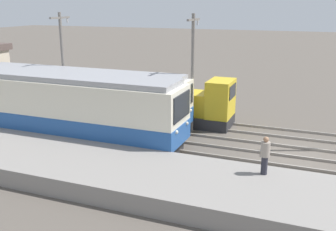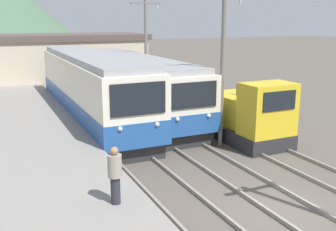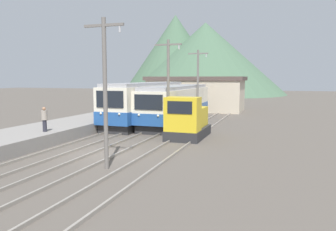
{
  "view_description": "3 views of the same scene",
  "coord_description": "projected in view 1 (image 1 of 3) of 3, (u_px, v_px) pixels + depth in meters",
  "views": [
    {
      "loc": [
        -20.08,
        -0.69,
        7.5
      ],
      "look_at": [
        -0.83,
        6.89,
        1.61
      ],
      "focal_mm": 42.0,
      "sensor_mm": 36.0,
      "label": 1
    },
    {
      "loc": [
        -7.76,
        -8.35,
        5.66
      ],
      "look_at": [
        -0.91,
        6.43,
        1.67
      ],
      "focal_mm": 42.0,
      "sensor_mm": 36.0,
      "label": 2
    },
    {
      "loc": [
        9.32,
        -16.14,
        4.28
      ],
      "look_at": [
        1.4,
        7.19,
        1.45
      ],
      "focal_mm": 35.0,
      "sensor_mm": 36.0,
      "label": 3
    }
  ],
  "objects": [
    {
      "name": "catenary_mast_far",
      "position": [
        63.0,
        61.0,
        26.19
      ],
      "size": [
        2.0,
        0.2,
        7.0
      ],
      "color": "slate",
      "rests_on": "ground"
    },
    {
      "name": "catenary_mast_mid",
      "position": [
        193.0,
        69.0,
        22.98
      ],
      "size": [
        2.0,
        0.2,
        7.0
      ],
      "color": "slate",
      "rests_on": "ground"
    },
    {
      "name": "track_center",
      "position": [
        298.0,
        152.0,
        20.42
      ],
      "size": [
        1.54,
        60.0,
        0.14
      ],
      "color": "gray",
      "rests_on": "ground"
    },
    {
      "name": "ground_plane",
      "position": [
        298.0,
        155.0,
        20.26
      ],
      "size": [
        200.0,
        200.0,
        0.0
      ],
      "primitive_type": "plane",
      "color": "#564F47"
    },
    {
      "name": "platform_left",
      "position": [
        287.0,
        202.0,
        14.56
      ],
      "size": [
        4.5,
        54.0,
        0.83
      ],
      "primitive_type": "cube",
      "color": "gray",
      "rests_on": "ground"
    },
    {
      "name": "person_on_platform",
      "position": [
        265.0,
        154.0,
        15.76
      ],
      "size": [
        0.38,
        0.38,
        1.6
      ],
      "color": "#282833",
      "rests_on": "platform_left"
    },
    {
      "name": "commuter_train_center",
      "position": [
        77.0,
        100.0,
        24.74
      ],
      "size": [
        2.84,
        14.65,
        3.55
      ],
      "color": "#28282B",
      "rests_on": "ground"
    },
    {
      "name": "track_right",
      "position": [
        302.0,
        135.0,
        23.11
      ],
      "size": [
        1.54,
        60.0,
        0.14
      ],
      "color": "gray",
      "rests_on": "ground"
    },
    {
      "name": "commuter_train_left",
      "position": [
        56.0,
        110.0,
        22.01
      ],
      "size": [
        2.84,
        15.03,
        3.84
      ],
      "color": "#28282B",
      "rests_on": "ground"
    },
    {
      "name": "track_left",
      "position": [
        294.0,
        173.0,
        17.92
      ],
      "size": [
        1.54,
        60.0,
        0.14
      ],
      "color": "gray",
      "rests_on": "ground"
    },
    {
      "name": "shunting_locomotive",
      "position": [
        201.0,
        107.0,
        25.0
      ],
      "size": [
        2.4,
        4.55,
        3.0
      ],
      "color": "#28282B",
      "rests_on": "ground"
    }
  ]
}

